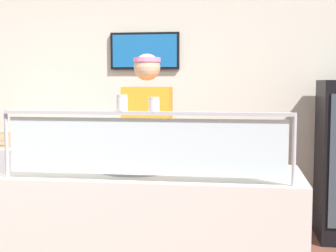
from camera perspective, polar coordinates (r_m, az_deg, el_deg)
shop_rear_unit at (r=5.43m, az=2.40°, el=3.19°), size 6.33×0.13×2.70m
serving_counter at (r=3.40m, az=-1.60°, el=-13.15°), size 1.93×0.79×0.95m
sneeze_guard at (r=2.92m, az=-2.78°, el=-1.26°), size 1.75×0.06×0.42m
pizza_tray at (r=3.32m, az=-3.87°, el=-4.84°), size 0.48×0.48×0.04m
pizza_server at (r=3.30m, az=-3.55°, el=-4.54°), size 0.14×0.29×0.01m
parmesan_shaker at (r=2.93m, az=-5.32°, el=2.54°), size 0.07×0.07×0.10m
pepper_flake_shaker at (r=2.89m, az=-1.62°, el=2.41°), size 0.06×0.06×0.08m
worker_figure at (r=3.96m, az=-2.35°, el=-2.65°), size 0.41×0.50×1.76m
prep_shelf at (r=5.51m, az=-15.79°, el=-6.73°), size 0.70×0.55×0.85m
pizza_box_stack at (r=5.43m, az=-15.92°, el=-1.39°), size 0.45×0.43×0.18m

